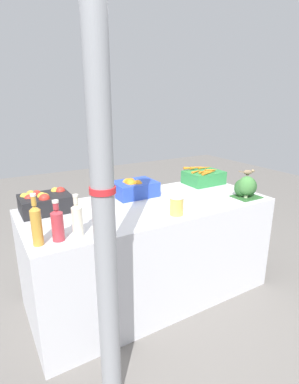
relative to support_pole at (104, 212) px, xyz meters
name	(u,v)px	position (x,y,z in m)	size (l,w,h in m)	color
ground_plane	(150,293)	(0.66, 0.70, -1.12)	(10.00, 10.00, 0.00)	slate
market_table	(150,251)	(0.66, 0.70, -0.70)	(1.95, 0.84, 0.83)	silver
support_pole	(104,212)	(0.00, 0.00, 0.00)	(0.12, 0.12, 2.23)	gray
apple_crate	(44,202)	(-0.09, 0.95, -0.21)	(0.35, 0.27, 0.16)	black
orange_crate	(134,188)	(0.65, 0.94, -0.22)	(0.35, 0.27, 0.16)	#2847B7
carrot_crate	(204,177)	(1.42, 0.95, -0.22)	(0.35, 0.28, 0.16)	#2D8442
broccoli_pile	(246,187)	(1.44, 0.42, -0.20)	(0.22, 0.18, 0.19)	#2D602D
juice_bottle_amber	(36,224)	(-0.24, 0.42, -0.16)	(0.06, 0.06, 0.31)	gold
juice_bottle_ruby	(57,224)	(-0.13, 0.42, -0.19)	(0.07, 0.07, 0.25)	#B2333D
juice_bottle_cloudy	(77,219)	(-0.01, 0.42, -0.18)	(0.07, 0.07, 0.26)	beige
pickle_jar	(177,205)	(0.71, 0.40, -0.22)	(0.10, 0.10, 0.14)	#DBBC56
sparrow_bird	(248,172)	(1.45, 0.43, -0.07)	(0.12, 0.08, 0.05)	#4C3D2D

